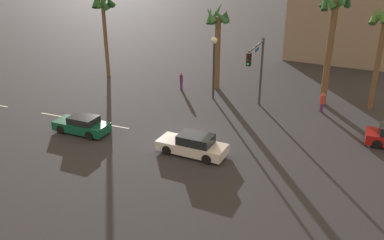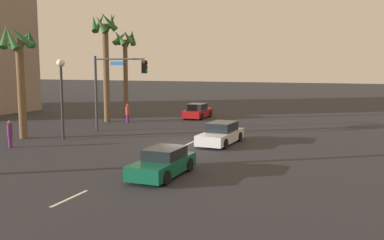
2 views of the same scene
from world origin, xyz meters
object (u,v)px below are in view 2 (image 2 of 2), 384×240
object	(u,v)px
car_0	(221,134)
car_1	(198,111)
traffic_signal	(113,81)
streetlamp	(61,83)
car_2	(163,163)
palm_tree_2	(105,46)
palm_tree_3	(125,52)
pedestrian_0	(128,113)
palm_tree_1	(19,59)
pedestrian_1	(10,133)

from	to	relation	value
car_0	car_1	bearing A→B (deg)	26.69
car_0	traffic_signal	world-z (taller)	traffic_signal
traffic_signal	streetlamp	bearing A→B (deg)	160.24
car_0	car_2	size ratio (longest dim) A/B	1.13
palm_tree_2	palm_tree_3	bearing A→B (deg)	3.14
car_0	streetlamp	distance (m)	11.43
palm_tree_2	car_2	bearing A→B (deg)	-140.41
car_1	car_2	xyz separation A→B (m)	(-21.28, -6.20, -0.05)
palm_tree_3	traffic_signal	bearing A→B (deg)	-155.34
pedestrian_0	palm_tree_1	size ratio (longest dim) A/B	0.21
traffic_signal	streetlamp	world-z (taller)	traffic_signal
car_2	traffic_signal	size ratio (longest dim) A/B	0.71
traffic_signal	palm_tree_1	distance (m)	6.78
streetlamp	car_1	bearing A→B (deg)	-16.59
car_2	palm_tree_1	xyz separation A→B (m)	(5.76, 13.52, 4.95)
palm_tree_1	pedestrian_1	bearing A→B (deg)	-149.63
car_2	palm_tree_3	size ratio (longest dim) A/B	0.48
car_1	car_0	bearing A→B (deg)	-153.31
car_1	palm_tree_2	distance (m)	10.75
car_0	pedestrian_1	bearing A→B (deg)	116.86
pedestrian_1	streetlamp	bearing A→B (deg)	-17.78
car_0	palm_tree_1	bearing A→B (deg)	102.68
car_2	palm_tree_2	size ratio (longest dim) A/B	0.42
pedestrian_1	palm_tree_3	bearing A→B (deg)	4.90
car_0	car_2	bearing A→B (deg)	179.59
traffic_signal	palm_tree_1	xyz separation A→B (m)	(-4.90, 4.41, 1.59)
traffic_signal	pedestrian_0	bearing A→B (deg)	19.07
car_0	palm_tree_2	distance (m)	16.05
streetlamp	pedestrian_0	bearing A→B (deg)	1.81
streetlamp	pedestrian_0	distance (m)	9.91
car_0	car_1	xyz separation A→B (m)	(12.47, 6.27, 0.01)
palm_tree_3	pedestrian_0	bearing A→B (deg)	-148.32
car_1	palm_tree_1	distance (m)	17.84
car_2	pedestrian_0	world-z (taller)	pedestrian_0
pedestrian_1	palm_tree_1	size ratio (longest dim) A/B	0.21
traffic_signal	pedestrian_1	world-z (taller)	traffic_signal
car_1	palm_tree_3	xyz separation A→B (m)	(-1.65, 7.03, 5.83)
car_1	pedestrian_1	xyz separation A→B (m)	(-18.47, 5.59, 0.24)
palm_tree_3	palm_tree_2	bearing A→B (deg)	-176.86
car_0	streetlamp	bearing A→B (deg)	102.43
streetlamp	palm_tree_1	size ratio (longest dim) A/B	0.69
car_2	palm_tree_3	xyz separation A→B (m)	(19.63, 13.23, 5.88)
car_2	palm_tree_3	distance (m)	24.40
car_1	palm_tree_1	bearing A→B (deg)	154.77
pedestrian_0	car_0	bearing A→B (deg)	-122.78
palm_tree_1	palm_tree_3	xyz separation A→B (m)	(13.88, -0.29, 0.93)
traffic_signal	pedestrian_0	distance (m)	6.33
car_2	pedestrian_0	size ratio (longest dim) A/B	2.47
traffic_signal	pedestrian_1	size ratio (longest dim) A/B	3.43
car_2	palm_tree_3	bearing A→B (deg)	33.98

